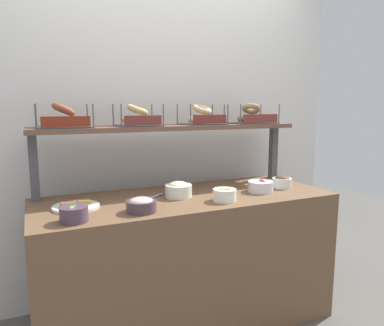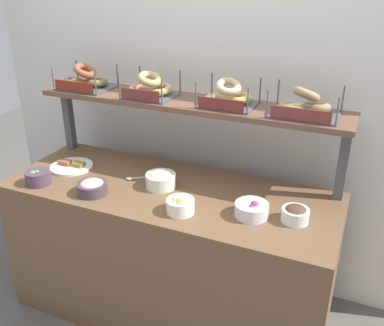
{
  "view_description": "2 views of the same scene",
  "coord_description": "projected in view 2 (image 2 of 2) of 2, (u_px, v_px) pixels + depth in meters",
  "views": [
    {
      "loc": [
        -0.87,
        -2.0,
        1.4
      ],
      "look_at": [
        0.05,
        0.03,
        1.05
      ],
      "focal_mm": 33.53,
      "sensor_mm": 36.0,
      "label": 1
    },
    {
      "loc": [
        0.95,
        -1.85,
        1.96
      ],
      "look_at": [
        0.12,
        0.03,
        1.02
      ],
      "focal_mm": 40.16,
      "sensor_mm": 36.0,
      "label": 2
    }
  ],
  "objects": [
    {
      "name": "shelf_riser_right",
      "position": [
        343.0,
        163.0,
        2.18
      ],
      "size": [
        0.05,
        0.05,
        0.4
      ],
      "primitive_type": "cube",
      "color": "#4C4C51",
      "rests_on": "deli_counter"
    },
    {
      "name": "bagel_basket_everything",
      "position": [
        305.0,
        106.0,
        2.13
      ],
      "size": [
        0.34,
        0.25,
        0.16
      ],
      "color": "#4C4C51",
      "rests_on": "upper_shelf"
    },
    {
      "name": "upper_shelf",
      "position": [
        189.0,
        103.0,
        2.4
      ],
      "size": [
        1.8,
        0.32,
        0.03
      ],
      "primitive_type": "cube",
      "color": "brown",
      "rests_on": "shelf_riser_left"
    },
    {
      "name": "bowl_fruit_salad",
      "position": [
        180.0,
        206.0,
        2.11
      ],
      "size": [
        0.14,
        0.14,
        0.08
      ],
      "color": "white",
      "rests_on": "deli_counter"
    },
    {
      "name": "shelf_riser_left",
      "position": [
        69.0,
        119.0,
        2.8
      ],
      "size": [
        0.05,
        0.05,
        0.4
      ],
      "primitive_type": "cube",
      "color": "#4C4C51",
      "rests_on": "deli_counter"
    },
    {
      "name": "bagel_basket_sesame",
      "position": [
        150.0,
        88.0,
        2.44
      ],
      "size": [
        0.28,
        0.25,
        0.15
      ],
      "color": "#4C4C51",
      "rests_on": "upper_shelf"
    },
    {
      "name": "bowl_scallion_spread",
      "position": [
        161.0,
        179.0,
        2.35
      ],
      "size": [
        0.17,
        0.17,
        0.1
      ],
      "color": "white",
      "rests_on": "deli_counter"
    },
    {
      "name": "bowl_tuna_salad",
      "position": [
        92.0,
        187.0,
        2.29
      ],
      "size": [
        0.16,
        0.16,
        0.08
      ],
      "color": "#493943",
      "rests_on": "deli_counter"
    },
    {
      "name": "back_wall",
      "position": [
        207.0,
        101.0,
        2.66
      ],
      "size": [
        3.04,
        0.06,
        2.4
      ],
      "primitive_type": "cube",
      "color": "silver",
      "rests_on": "ground_plane"
    },
    {
      "name": "bowl_chocolate_spread",
      "position": [
        295.0,
        214.0,
        2.04
      ],
      "size": [
        0.13,
        0.13,
        0.08
      ],
      "color": "white",
      "rests_on": "deli_counter"
    },
    {
      "name": "bowl_veggie_mix",
      "position": [
        38.0,
        177.0,
        2.39
      ],
      "size": [
        0.14,
        0.14,
        0.08
      ],
      "color": "#4E3A4B",
      "rests_on": "deli_counter"
    },
    {
      "name": "bagel_basket_plain",
      "position": [
        228.0,
        97.0,
        2.28
      ],
      "size": [
        0.29,
        0.24,
        0.15
      ],
      "color": "#4C4C51",
      "rests_on": "upper_shelf"
    },
    {
      "name": "serving_plate_white",
      "position": [
        72.0,
        166.0,
        2.6
      ],
      "size": [
        0.25,
        0.25,
        0.04
      ],
      "color": "white",
      "rests_on": "deli_counter"
    },
    {
      "name": "serving_spoon_near_plate",
      "position": [
        136.0,
        178.0,
        2.46
      ],
      "size": [
        0.16,
        0.11,
        0.01
      ],
      "color": "#B7B7BC",
      "rests_on": "deli_counter"
    },
    {
      "name": "bowl_beet_salad",
      "position": [
        252.0,
        209.0,
        2.08
      ],
      "size": [
        0.17,
        0.17,
        0.08
      ],
      "color": "silver",
      "rests_on": "deli_counter"
    },
    {
      "name": "bagel_basket_cinnamon_raisin",
      "position": [
        85.0,
        80.0,
        2.61
      ],
      "size": [
        0.31,
        0.25,
        0.16
      ],
      "color": "#4C4C51",
      "rests_on": "upper_shelf"
    },
    {
      "name": "deli_counter",
      "position": [
        170.0,
        253.0,
        2.53
      ],
      "size": [
        1.84,
        0.7,
        0.85
      ],
      "primitive_type": "cube",
      "color": "brown",
      "rests_on": "ground_plane"
    },
    {
      "name": "ground_plane",
      "position": [
        172.0,
        308.0,
        2.7
      ],
      "size": [
        8.0,
        8.0,
        0.0
      ],
      "primitive_type": "plane",
      "color": "#595651"
    }
  ]
}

